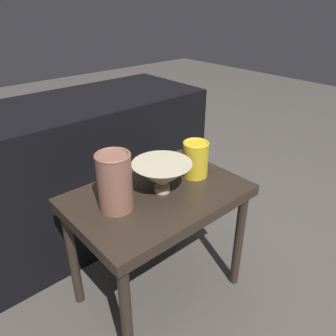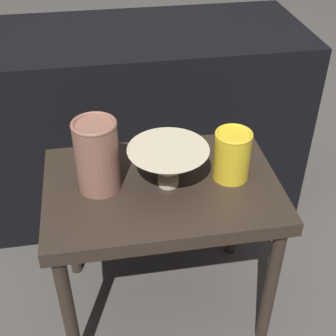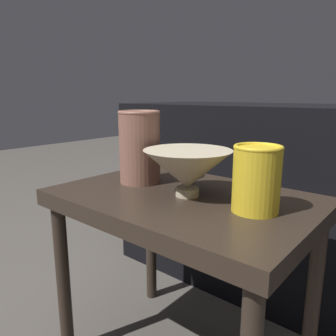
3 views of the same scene
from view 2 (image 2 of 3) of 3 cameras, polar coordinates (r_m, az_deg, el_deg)
ground_plane at (r=1.58m, az=-0.63°, el=-15.76°), size 8.00×8.00×0.00m
table at (r=1.27m, az=-0.75°, el=-4.11°), size 0.62×0.42×0.49m
couch_backdrop at (r=1.78m, az=-3.59°, el=5.86°), size 1.17×0.50×0.69m
bowl at (r=1.19m, az=0.03°, el=0.50°), size 0.21×0.21×0.11m
vase_textured_left at (r=1.18m, az=-8.65°, el=1.61°), size 0.11×0.11×0.19m
vase_colorful_right at (r=1.22m, az=7.84°, el=1.63°), size 0.10×0.10×0.14m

